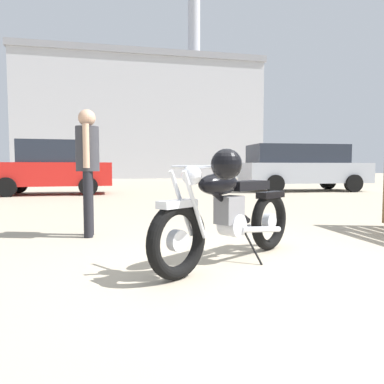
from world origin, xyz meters
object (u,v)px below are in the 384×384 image
Objects in this scene: vintage_motorcycle at (229,212)px; pale_sedan_back at (54,167)px; bystander at (88,159)px; white_estate_far at (301,166)px.

pale_sedan_back is (-2.25, 9.77, 0.43)m from vintage_motorcycle.
white_estate_far reaches higher than bystander.
pale_sedan_back is (-1.00, 7.97, -0.10)m from bystander.
bystander is (-1.25, 1.80, 0.53)m from vintage_motorcycle.
bystander is 8.03m from pale_sedan_back.
bystander is 0.34× the size of white_estate_far.
white_estate_far is at bearing -157.65° from vintage_motorcycle.
bystander is 10.54m from white_estate_far.
bystander is at bearing 99.72° from pale_sedan_back.
white_estate_far is at bearing 176.58° from pale_sedan_back.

